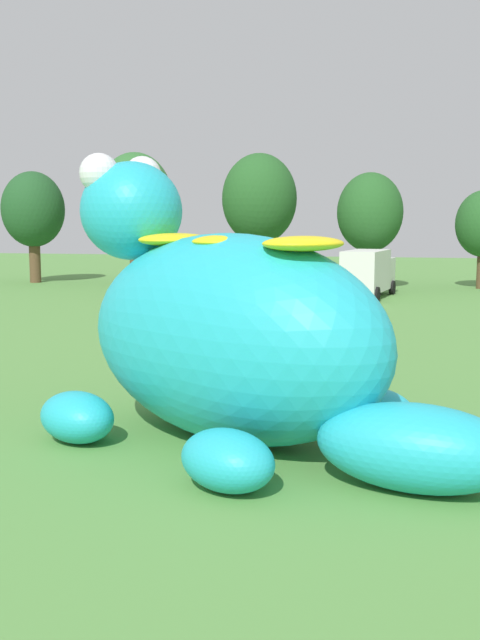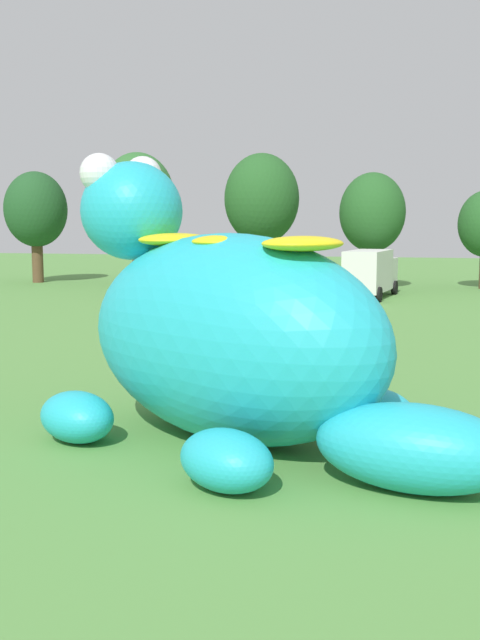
{
  "view_description": "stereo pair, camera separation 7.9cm",
  "coord_description": "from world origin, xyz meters",
  "views": [
    {
      "loc": [
        2.55,
        -16.5,
        4.92
      ],
      "look_at": [
        -1.05,
        0.5,
        2.55
      ],
      "focal_mm": 42.26,
      "sensor_mm": 36.0,
      "label": 1
    },
    {
      "loc": [
        2.63,
        -16.48,
        4.92
      ],
      "look_at": [
        -1.05,
        0.5,
        2.55
      ],
      "focal_mm": 42.26,
      "sensor_mm": 36.0,
      "label": 2
    }
  ],
  "objects": [
    {
      "name": "tree_centre_left",
      "position": [
        0.49,
        36.25,
        5.23
      ],
      "size": [
        4.5,
        4.5,
        7.99
      ],
      "color": "brown",
      "rests_on": "ground"
    },
    {
      "name": "car_blue",
      "position": [
        -8.5,
        30.14,
        0.86
      ],
      "size": [
        2.28,
        4.26,
        1.72
      ],
      "color": "#2347B7",
      "rests_on": "ground"
    },
    {
      "name": "car_red",
      "position": [
        -11.61,
        28.89,
        0.86
      ],
      "size": [
        2.52,
        4.35,
        1.72
      ],
      "color": "red",
      "rests_on": "ground"
    },
    {
      "name": "ground_plane",
      "position": [
        0.0,
        0.0,
        0.0
      ],
      "size": [
        160.0,
        160.0,
        0.0
      ],
      "primitive_type": "plane",
      "color": "#568E42"
    },
    {
      "name": "giant_inflatable_creature",
      "position": [
        -1.02,
        -0.49,
        2.37
      ],
      "size": [
        12.55,
        8.77,
        6.48
      ],
      "color": "#23B2C6",
      "rests_on": "ground"
    },
    {
      "name": "box_truck",
      "position": [
        0.7,
        30.65,
        1.6
      ],
      "size": [
        3.36,
        6.67,
        2.95
      ],
      "color": "silver",
      "rests_on": "ground"
    },
    {
      "name": "tree_left",
      "position": [
        -16.71,
        37.04,
        6.35
      ],
      "size": [
        5.47,
        5.47,
        9.7
      ],
      "color": "brown",
      "rests_on": "ground"
    },
    {
      "name": "tree_far_left",
      "position": [
        -24.69,
        36.51,
        5.49
      ],
      "size": [
        4.73,
        4.73,
        8.39
      ],
      "color": "brown",
      "rests_on": "ground"
    },
    {
      "name": "car_yellow",
      "position": [
        -4.94,
        29.02,
        0.86
      ],
      "size": [
        2.28,
        4.26,
        1.72
      ],
      "color": "yellow",
      "rests_on": "ground"
    },
    {
      "name": "spectator_by_cars",
      "position": [
        -7.67,
        19.45,
        0.85
      ],
      "size": [
        0.38,
        0.26,
        1.71
      ],
      "color": "black",
      "rests_on": "ground"
    },
    {
      "name": "tree_mid_left",
      "position": [
        -7.31,
        36.77,
        6.18
      ],
      "size": [
        5.33,
        5.33,
        9.46
      ],
      "color": "brown",
      "rests_on": "ground"
    },
    {
      "name": "spectator_mid_field",
      "position": [
        -2.33,
        14.95,
        0.85
      ],
      "size": [
        0.38,
        0.26,
        1.71
      ],
      "color": "#726656",
      "rests_on": "ground"
    }
  ]
}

